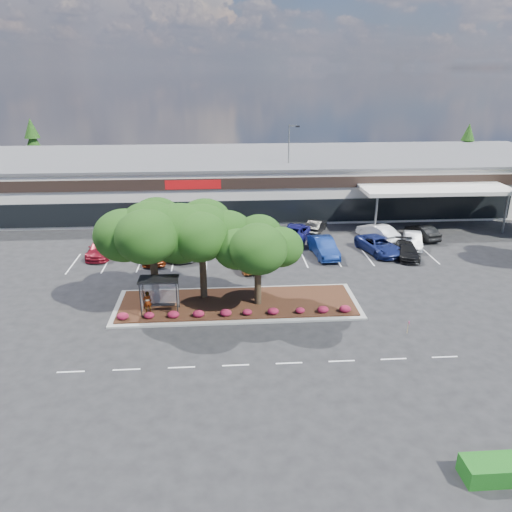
{
  "coord_description": "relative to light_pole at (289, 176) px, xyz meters",
  "views": [
    {
      "loc": [
        -3.0,
        -29.44,
        16.55
      ],
      "look_at": [
        -0.37,
        7.41,
        2.6
      ],
      "focal_mm": 35.0,
      "sensor_mm": 36.0,
      "label": 1
    }
  ],
  "objects": [
    {
      "name": "retail_store",
      "position": [
        -4.9,
        5.95,
        -1.56
      ],
      "size": [
        80.4,
        25.2,
        6.25
      ],
      "color": "silver",
      "rests_on": "ground"
    },
    {
      "name": "shrub_row",
      "position": [
        -6.96,
        -26.06,
        -4.21
      ],
      "size": [
        17.0,
        0.8,
        0.5
      ],
      "primitive_type": null,
      "color": "maroon",
      "rests_on": "landscape_island"
    },
    {
      "name": "car_1",
      "position": [
        -12.17,
        -12.97,
        -3.89
      ],
      "size": [
        4.81,
        6.54,
        1.65
      ],
      "primitive_type": "imported",
      "rotation": [
        0.0,
        0.0,
        0.39
      ],
      "color": "silver",
      "rests_on": "ground"
    },
    {
      "name": "car_12",
      "position": [
        -4.97,
        -8.25,
        -4.05
      ],
      "size": [
        2.58,
        4.86,
        1.34
      ],
      "primitive_type": "imported",
      "rotation": [
        0.0,
        0.0,
        3.3
      ],
      "color": "#16491E",
      "rests_on": "ground"
    },
    {
      "name": "lane_markings",
      "position": [
        -5.1,
        -17.53,
        -4.71
      ],
      "size": [
        33.12,
        20.06,
        0.01
      ],
      "color": "silver",
      "rests_on": "ground"
    },
    {
      "name": "car_4",
      "position": [
        -3.37,
        -13.21,
        -3.87
      ],
      "size": [
        4.17,
        6.34,
        1.71
      ],
      "primitive_type": "imported",
      "rotation": [
        0.0,
        0.0,
        -0.33
      ],
      "color": "navy",
      "rests_on": "ground"
    },
    {
      "name": "car_2",
      "position": [
        -14.21,
        -13.79,
        -3.96
      ],
      "size": [
        2.49,
        5.38,
        1.52
      ],
      "primitive_type": "imported",
      "rotation": [
        0.0,
        0.0,
        0.07
      ],
      "color": "maroon",
      "rests_on": "ground"
    },
    {
      "name": "survey_stake",
      "position": [
        4.18,
        -28.96,
        -4.13
      ],
      "size": [
        0.08,
        0.14,
        0.91
      ],
      "color": "#9E8352",
      "rests_on": "ground"
    },
    {
      "name": "car_16",
      "position": [
        12.67,
        -9.81,
        -4.0
      ],
      "size": [
        2.49,
        4.61,
        1.44
      ],
      "primitive_type": "imported",
      "rotation": [
        0.0,
        0.0,
        3.37
      ],
      "color": "black",
      "rests_on": "ground"
    },
    {
      "name": "light_pole",
      "position": [
        0.0,
        0.0,
        0.0
      ],
      "size": [
        1.38,
        0.88,
        10.6
      ],
      "rotation": [
        0.0,
        0.0,
        -0.43
      ],
      "color": "gray",
      "rests_on": "ground"
    },
    {
      "name": "car_8",
      "position": [
        10.71,
        -12.27,
        -3.99
      ],
      "size": [
        2.67,
        4.66,
        1.45
      ],
      "primitive_type": "imported",
      "rotation": [
        0.0,
        0.0,
        -0.27
      ],
      "color": "#B4B8BF",
      "rests_on": "ground"
    },
    {
      "name": "car_3",
      "position": [
        -5.83,
        -16.73,
        -4.04
      ],
      "size": [
        2.04,
        4.28,
        1.35
      ],
      "primitive_type": "imported",
      "rotation": [
        0.0,
        0.0,
        0.15
      ],
      "color": "#653212",
      "rests_on": "ground"
    },
    {
      "name": "island_tree_east",
      "position": [
        -5.46,
        -24.26,
        -1.21
      ],
      "size": [
        5.8,
        5.8,
        6.5
      ],
      "primitive_type": null,
      "color": "#12390E",
      "rests_on": "landscape_island"
    },
    {
      "name": "car_10",
      "position": [
        -15.02,
        -5.73,
        -3.9
      ],
      "size": [
        2.56,
        5.2,
        1.64
      ],
      "primitive_type": "imported",
      "rotation": [
        0.0,
        0.0,
        3.31
      ],
      "color": "navy",
      "rests_on": "ground"
    },
    {
      "name": "car_9",
      "position": [
        -13.56,
        -8.07,
        -3.91
      ],
      "size": [
        2.73,
        5.0,
        1.61
      ],
      "primitive_type": "imported",
      "rotation": [
        0.0,
        0.0,
        3.32
      ],
      "color": "#5B5962",
      "rests_on": "ground"
    },
    {
      "name": "car_7",
      "position": [
        9.15,
        -15.0,
        -4.06
      ],
      "size": [
        2.62,
        4.81,
        1.32
      ],
      "primitive_type": "imported",
      "rotation": [
        0.0,
        0.0,
        -0.18
      ],
      "color": "black",
      "rests_on": "ground"
    },
    {
      "name": "car_5",
      "position": [
        1.48,
        -14.03,
        -3.86
      ],
      "size": [
        2.31,
        5.37,
        1.72
      ],
      "primitive_type": "imported",
      "rotation": [
        0.0,
        0.0,
        0.09
      ],
      "color": "navy",
      "rests_on": "ground"
    },
    {
      "name": "landscape_island",
      "position": [
        -6.96,
        -23.96,
        -4.59
      ],
      "size": [
        18.0,
        6.0,
        0.26
      ],
      "color": "gray",
      "rests_on": "ground"
    },
    {
      "name": "car_13",
      "position": [
        2.1,
        -6.87,
        -4.01
      ],
      "size": [
        3.14,
        4.54,
        1.42
      ],
      "primitive_type": "imported",
      "rotation": [
        0.0,
        0.0,
        2.72
      ],
      "color": "black",
      "rests_on": "ground"
    },
    {
      "name": "car_14",
      "position": [
        -0.36,
        -9.02,
        -3.9
      ],
      "size": [
        4.79,
        6.48,
        1.64
      ],
      "primitive_type": "imported",
      "rotation": [
        0.0,
        0.0,
        2.74
      ],
      "color": "navy",
      "rests_on": "ground"
    },
    {
      "name": "island_tree_west",
      "position": [
        -12.96,
        -23.46,
        -0.51
      ],
      "size": [
        7.2,
        7.2,
        7.89
      ],
      "primitive_type": null,
      "color": "#12390E",
      "rests_on": "landscape_island"
    },
    {
      "name": "conifer_north_west",
      "position": [
        -34.96,
        18.04,
        0.28
      ],
      "size": [
        4.4,
        4.4,
        10.0
      ],
      "primitive_type": "cone",
      "color": "#12390E",
      "rests_on": "ground"
    },
    {
      "name": "car_0",
      "position": [
        -19.31,
        -12.4,
        -3.97
      ],
      "size": [
        2.28,
        5.26,
        1.51
      ],
      "primitive_type": "imported",
      "rotation": [
        0.0,
        0.0,
        -0.03
      ],
      "color": "maroon",
      "rests_on": "ground"
    },
    {
      "name": "ground",
      "position": [
        -4.96,
        -27.96,
        -4.72
      ],
      "size": [
        160.0,
        160.0,
        0.0
      ],
      "primitive_type": "plane",
      "color": "black",
      "rests_on": "ground"
    },
    {
      "name": "island_tree_mid",
      "position": [
        -9.46,
        -22.76,
        -0.8
      ],
      "size": [
        6.6,
        6.6,
        7.32
      ],
      "primitive_type": null,
      "color": "#12390E",
      "rests_on": "landscape_island"
    },
    {
      "name": "conifer_north_east",
      "position": [
        29.04,
        16.04,
        -0.22
      ],
      "size": [
        3.96,
        3.96,
        9.0
      ],
      "primitive_type": "cone",
      "color": "#12390E",
      "rests_on": "ground"
    },
    {
      "name": "bus_shelter",
      "position": [
        -12.46,
        -25.01,
        -2.41
      ],
      "size": [
        2.75,
        1.55,
        2.59
      ],
      "color": "black",
      "rests_on": "landscape_island"
    },
    {
      "name": "person_waiting",
      "position": [
        -13.37,
        -25.09,
        -3.66
      ],
      "size": [
        0.69,
        0.57,
        1.61
      ],
      "primitive_type": "imported",
      "rotation": [
        0.0,
        0.0,
        3.52
      ],
      "color": "#594C47",
      "rests_on": "landscape_island"
    },
    {
      "name": "car_6",
      "position": [
        6.88,
        -13.61,
        -3.95
      ],
      "size": [
        3.92,
        6.0,
        1.53
      ],
      "primitive_type": "imported",
      "rotation": [
        0.0,
        0.0,
        0.27
      ],
      "color": "navy",
      "rests_on": "ground"
    },
    {
      "name": "car_15",
      "position": [
        7.92,
        -9.85,
        -3.9
      ],
      "size": [
        3.53,
        5.26,
        1.64
      ],
      "primitive_type": "imported",
      "rotation": [
        0.0,
        0.0,
        3.54
      ],
      "color": "white",
      "rests_on": "ground"
    },
    {
      "name": "car_11",
      "position": [
        -5.55,
        -7.5,
        -3.86
      ],
      "size": [
        3.44,
        6.44,
        1.72
      ],
      "primitive_type": "imported",
      "rotation": [
        0.0,
        0.0,
        3.24
      ],
      "color": "black",
      "rests_on": "ground"
    }
  ]
}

